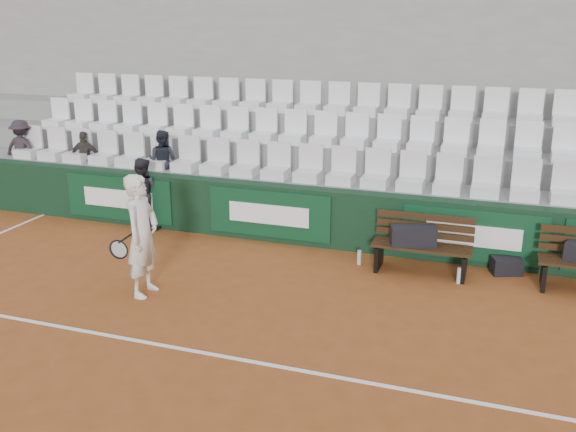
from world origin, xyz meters
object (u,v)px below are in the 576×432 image
(spectator_c, at_px, (161,137))
(water_bottle_near, at_px, (359,257))
(sports_bag_ground, at_px, (506,266))
(tennis_player, at_px, (142,236))
(ball_kid, at_px, (143,194))
(bench_left, at_px, (421,259))
(sports_bag_left, at_px, (413,236))
(spectator_b, at_px, (83,135))
(water_bottle_far, at_px, (459,276))
(spectator_a, at_px, (20,127))

(spectator_c, bearing_deg, water_bottle_near, 160.52)
(sports_bag_ground, relative_size, water_bottle_near, 1.86)
(water_bottle_near, relative_size, tennis_player, 0.13)
(tennis_player, bearing_deg, ball_kid, 121.32)
(spectator_c, bearing_deg, ball_kid, 83.30)
(sports_bag_ground, bearing_deg, bench_left, -162.79)
(ball_kid, bearing_deg, sports_bag_left, 173.91)
(bench_left, relative_size, tennis_player, 0.86)
(ball_kid, bearing_deg, sports_bag_ground, 178.81)
(bench_left, relative_size, spectator_c, 1.27)
(water_bottle_near, relative_size, ball_kid, 0.18)
(sports_bag_left, bearing_deg, spectator_b, 169.69)
(bench_left, relative_size, sports_bag_ground, 3.44)
(bench_left, relative_size, water_bottle_near, 6.38)
(water_bottle_far, bearing_deg, ball_kid, 173.02)
(sports_bag_left, xyz_separation_m, ball_kid, (-5.00, 0.50, 0.08))
(sports_bag_left, xyz_separation_m, water_bottle_far, (0.73, -0.20, -0.47))
(spectator_a, bearing_deg, spectator_c, 173.83)
(tennis_player, bearing_deg, sports_bag_ground, 26.58)
(tennis_player, xyz_separation_m, ball_kid, (-1.53, 2.52, -0.20))
(water_bottle_near, xyz_separation_m, ball_kid, (-4.17, 0.45, 0.55))
(ball_kid, distance_m, spectator_c, 1.17)
(sports_bag_left, height_order, spectator_b, spectator_b)
(bench_left, distance_m, sports_bag_left, 0.39)
(spectator_a, bearing_deg, spectator_b, 173.83)
(spectator_a, bearing_deg, sports_bag_left, 165.41)
(water_bottle_far, relative_size, spectator_c, 0.21)
(bench_left, height_order, spectator_c, spectator_c)
(bench_left, relative_size, ball_kid, 1.12)
(tennis_player, bearing_deg, spectator_b, 135.01)
(sports_bag_ground, relative_size, spectator_b, 0.42)
(tennis_player, relative_size, spectator_c, 1.49)
(ball_kid, distance_m, spectator_b, 2.04)
(sports_bag_ground, xyz_separation_m, water_bottle_far, (-0.65, -0.61, -0.01))
(sports_bag_ground, bearing_deg, spectator_b, 174.28)
(sports_bag_left, relative_size, water_bottle_near, 2.88)
(water_bottle_far, xyz_separation_m, tennis_player, (-4.20, -1.82, 0.75))
(ball_kid, height_order, spectator_c, spectator_c)
(bench_left, xyz_separation_m, ball_kid, (-5.14, 0.48, 0.45))
(sports_bag_ground, distance_m, water_bottle_near, 2.24)
(spectator_c, bearing_deg, tennis_player, 111.11)
(water_bottle_near, xyz_separation_m, water_bottle_far, (1.57, -0.25, 0.00))
(sports_bag_left, distance_m, water_bottle_far, 0.89)
(sports_bag_left, bearing_deg, spectator_c, 166.19)
(tennis_player, bearing_deg, sports_bag_left, 30.18)
(sports_bag_ground, distance_m, water_bottle_far, 0.89)
(spectator_b, bearing_deg, water_bottle_far, 151.28)
(water_bottle_near, height_order, ball_kid, ball_kid)
(spectator_a, xyz_separation_m, spectator_b, (1.53, 0.00, -0.08))
(water_bottle_far, bearing_deg, spectator_b, 169.20)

